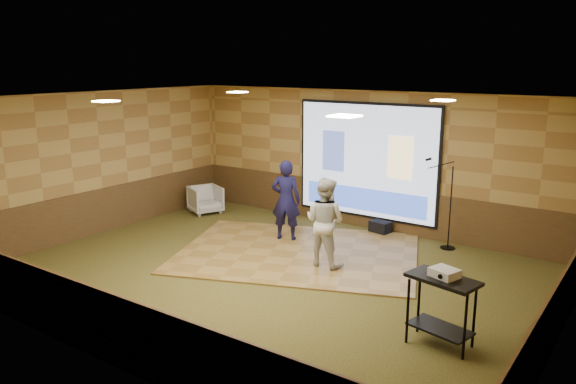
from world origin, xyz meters
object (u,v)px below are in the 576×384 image
Objects in this scene: dance_floor at (298,252)px; player_left at (286,200)px; duffel_bag at (380,227)px; banquet_chair at (205,200)px; mic_stand at (446,224)px; av_table at (442,299)px; player_right at (325,222)px; projector at (445,273)px; projector_screen at (366,162)px.

player_left is at bearing 141.16° from dance_floor.
player_left is 2.19m from duffel_bag.
duffel_bag is (4.22, 0.90, -0.20)m from banquet_chair.
banquet_chair is (-5.70, -0.76, -0.16)m from mic_stand.
player_left is at bearing -132.01° from duffel_bag.
banquet_chair is (-6.99, 3.09, -0.32)m from av_table.
player_right is 3.73× the size of duffel_bag.
banquet_chair reaches higher than dance_floor.
projector is at bearing -55.01° from duffel_bag.
projector_screen reaches higher than av_table.
duffel_bag is at bearing 124.74° from av_table.
dance_floor is at bearing -109.46° from duffel_bag.
av_table is 1.28× the size of banquet_chair.
dance_floor is at bearing -96.24° from projector_screen.
player_right reaches higher than av_table.
mic_stand is (2.21, 1.93, 0.48)m from dance_floor.
player_right reaches higher than banquet_chair.
banquet_chair is (-3.49, 1.17, 0.31)m from dance_floor.
av_table is (4.15, -2.45, -0.21)m from player_left.
duffel_bag is (-0.04, 2.37, -0.70)m from player_right.
av_table is 2.83× the size of projector.
player_right is 0.90× the size of mic_stand.
projector is at bearing 127.14° from player_left.
projector is at bearing 152.08° from player_right.
duffel_bag is (-1.48, 0.14, -0.36)m from mic_stand.
projector is 4.06m from mic_stand.
player_right is 2.20× the size of banquet_chair.
banquet_chair is at bearing 161.52° from dance_floor.
player_right is 4.54m from banquet_chair.
duffel_bag is (0.48, -0.19, -1.34)m from projector_screen.
mic_stand is (-1.29, 3.81, -0.49)m from projector.
mic_stand is 2.44× the size of banquet_chair.
player_left is (-0.66, 0.53, 0.84)m from dance_floor.
projector is 0.77× the size of duffel_bag.
player_left is at bearing -117.61° from projector_screen.
dance_floor is 1.16m from player_right.
dance_floor is 13.54× the size of projector.
player_left is at bearing 149.49° from av_table.
av_table is at bearing -52.10° from projector_screen.
projector_screen reaches higher than projector.
dance_floor is 2.97m from mic_stand.
projector_screen is 4.06m from banquet_chair.
mic_stand is at bearing -120.53° from player_right.
player_left is 4.81m from projector.
player_left is at bearing -163.54° from mic_stand.
player_right is at bearing -84.05° from banquet_chair.
player_left is (-0.90, -1.73, -0.62)m from projector_screen.
player_right is at bearing 168.70° from projector.
banquet_chair is (-6.99, 3.05, -0.66)m from projector.
duffel_bag is at bearing -86.79° from player_right.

